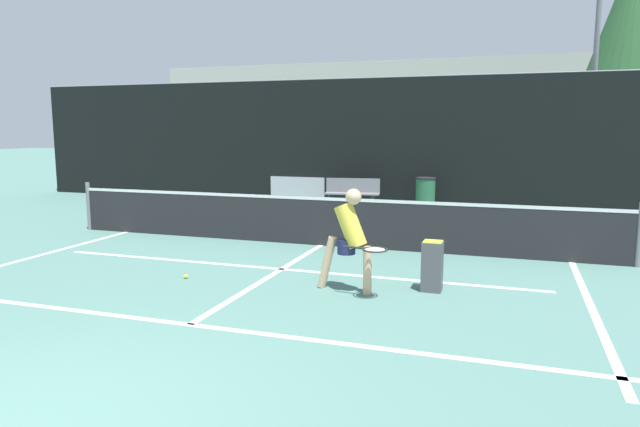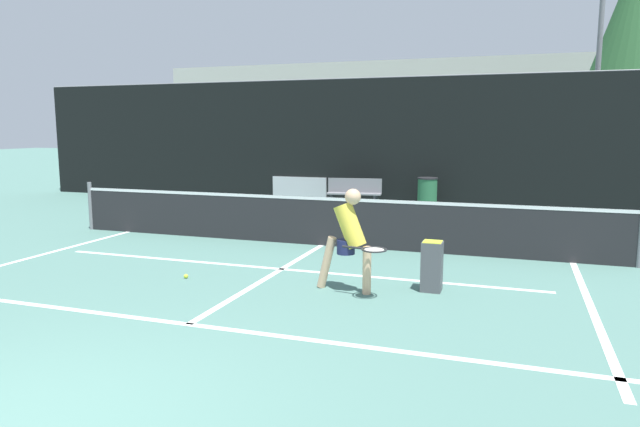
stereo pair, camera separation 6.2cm
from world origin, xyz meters
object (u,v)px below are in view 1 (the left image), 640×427
(ball_hopper, at_px, (432,265))
(trash_bin, at_px, (425,194))
(courtside_bench, at_px, (352,193))
(parked_car, at_px, (319,179))
(player_practicing, at_px, (350,235))

(ball_hopper, relative_size, trash_bin, 0.77)
(courtside_bench, relative_size, parked_car, 0.37)
(ball_hopper, relative_size, courtside_bench, 0.45)
(ball_hopper, bearing_deg, trash_bin, 98.94)
(ball_hopper, bearing_deg, courtside_bench, 113.15)
(player_practicing, bearing_deg, trash_bin, 99.49)
(parked_car, bearing_deg, trash_bin, -33.24)
(player_practicing, bearing_deg, ball_hopper, 29.20)
(player_practicing, height_order, courtside_bench, player_practicing)
(player_practicing, xyz_separation_m, courtside_bench, (-2.17, 8.01, -0.34))
(ball_hopper, xyz_separation_m, parked_car, (-5.21, 10.43, 0.18))
(courtside_bench, relative_size, trash_bin, 1.69)
(player_practicing, distance_m, trash_bin, 8.24)
(player_practicing, bearing_deg, parked_car, 119.31)
(trash_bin, xyz_separation_m, parked_car, (-3.98, 2.61, 0.09))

